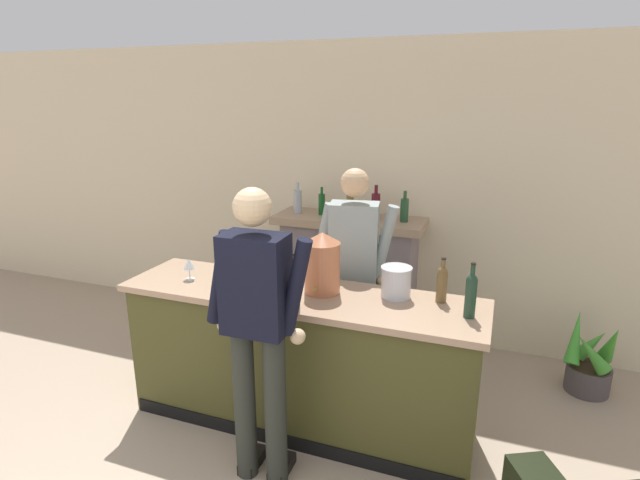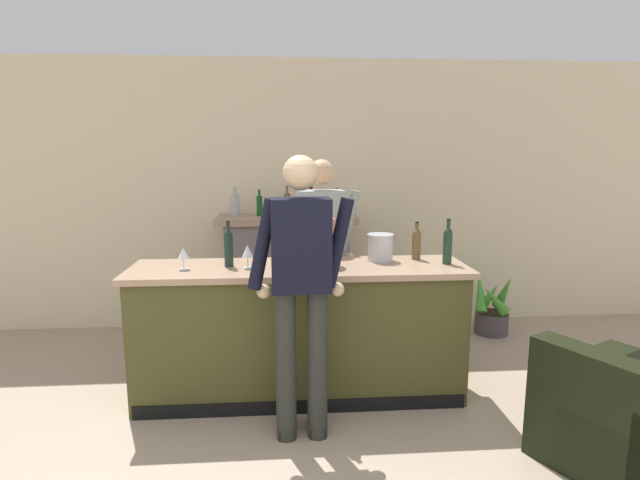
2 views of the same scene
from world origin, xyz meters
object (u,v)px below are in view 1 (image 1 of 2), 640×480
at_px(wine_bottle_chardonnay_pale, 442,282).
at_px(wine_glass_by_dispenser, 189,265).
at_px(potted_plant_corner, 590,363).
at_px(wine_bottle_burgundy_dark, 471,294).
at_px(fireplace_stone, 349,277).
at_px(person_customer, 257,328).
at_px(wine_bottle_cabernet_heavy, 294,283).
at_px(copper_dispenser, 322,262).
at_px(wine_glass_mid_counter, 246,271).
at_px(person_bartender, 353,272).
at_px(ice_bucket_steel, 396,282).
at_px(wine_bottle_rose_blush, 232,261).

bearing_deg(wine_bottle_chardonnay_pale, wine_glass_by_dispenser, -172.91).
xyz_separation_m(potted_plant_corner, wine_bottle_burgundy_dark, (-0.89, -1.17, 0.91)).
bearing_deg(potted_plant_corner, fireplace_stone, 173.40).
distance_m(potted_plant_corner, wine_bottle_chardonnay_pale, 1.71).
relative_size(person_customer, wine_bottle_chardonnay_pale, 6.15).
xyz_separation_m(fireplace_stone, wine_bottle_cabernet_heavy, (0.14, -1.62, 0.54)).
height_order(potted_plant_corner, copper_dispenser, copper_dispenser).
xyz_separation_m(wine_bottle_chardonnay_pale, wine_glass_mid_counter, (-1.28, -0.21, -0.01)).
relative_size(person_bartender, wine_bottle_cabernet_heavy, 5.11).
distance_m(copper_dispenser, wine_glass_mid_counter, 0.53).
relative_size(potted_plant_corner, copper_dispenser, 1.57).
relative_size(potted_plant_corner, person_bartender, 0.37).
bearing_deg(wine_glass_mid_counter, potted_plant_corner, 27.00).
xyz_separation_m(potted_plant_corner, wine_bottle_cabernet_heavy, (-1.92, -1.38, 0.91)).
xyz_separation_m(person_bartender, wine_glass_mid_counter, (-0.58, -0.62, 0.14)).
bearing_deg(wine_glass_by_dispenser, wine_bottle_cabernet_heavy, -10.92).
relative_size(potted_plant_corner, wine_glass_by_dispenser, 4.16).
height_order(potted_plant_corner, wine_glass_mid_counter, wine_glass_mid_counter).
height_order(ice_bucket_steel, wine_bottle_rose_blush, wine_bottle_rose_blush).
xyz_separation_m(copper_dispenser, ice_bucket_steel, (0.48, 0.09, -0.10)).
distance_m(person_customer, wine_glass_by_dispenser, 0.98).
distance_m(fireplace_stone, wine_bottle_rose_blush, 1.54).
relative_size(fireplace_stone, person_customer, 0.84).
relative_size(wine_bottle_cabernet_heavy, wine_glass_mid_counter, 2.05).
xyz_separation_m(wine_bottle_rose_blush, wine_glass_mid_counter, (0.14, -0.07, -0.03)).
height_order(potted_plant_corner, person_customer, person_customer).
bearing_deg(wine_bottle_rose_blush, person_bartender, 37.33).
xyz_separation_m(person_customer, wine_bottle_burgundy_dark, (1.11, 0.57, 0.15)).
bearing_deg(wine_bottle_cabernet_heavy, wine_bottle_chardonnay_pale, 24.41).
xyz_separation_m(wine_bottle_chardonnay_pale, wine_glass_by_dispenser, (-1.73, -0.22, -0.02)).
bearing_deg(fireplace_stone, person_bartender, -70.95).
bearing_deg(person_bartender, person_customer, -100.65).
xyz_separation_m(copper_dispenser, wine_bottle_cabernet_heavy, (-0.08, -0.28, -0.05)).
relative_size(person_bartender, wine_bottle_chardonnay_pale, 6.01).
height_order(potted_plant_corner, wine_bottle_chardonnay_pale, wine_bottle_chardonnay_pale).
height_order(ice_bucket_steel, wine_bottle_chardonnay_pale, wine_bottle_chardonnay_pale).
distance_m(person_customer, wine_bottle_cabernet_heavy, 0.40).
bearing_deg(ice_bucket_steel, fireplace_stone, 119.22).
bearing_deg(fireplace_stone, wine_bottle_rose_blush, -107.54).
bearing_deg(wine_bottle_chardonnay_pale, potted_plant_corner, 42.71).
xyz_separation_m(ice_bucket_steel, wine_bottle_burgundy_dark, (0.47, -0.15, 0.05)).
distance_m(person_customer, wine_bottle_rose_blush, 0.80).
distance_m(wine_bottle_rose_blush, wine_glass_mid_counter, 0.16).
relative_size(wine_bottle_burgundy_dark, wine_bottle_chardonnay_pale, 1.16).
height_order(potted_plant_corner, wine_bottle_cabernet_heavy, wine_bottle_cabernet_heavy).
bearing_deg(wine_glass_by_dispenser, wine_bottle_chardonnay_pale, 7.09).
relative_size(fireplace_stone, wine_glass_mid_counter, 8.95).
distance_m(wine_bottle_chardonnay_pale, wine_glass_by_dispenser, 1.75).
relative_size(wine_bottle_rose_blush, wine_glass_by_dispenser, 2.16).
height_order(person_bartender, wine_bottle_burgundy_dark, person_bartender).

